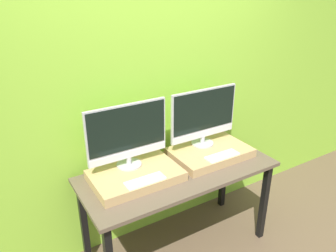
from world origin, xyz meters
The scene contains 8 objects.
wall_back centered at (0.00, 0.74, 1.30)m, with size 8.00×0.04×2.60m.
workbench centered at (0.00, 0.33, 0.69)m, with size 1.55×0.67×0.78m.
wooden_riser_left centered at (-0.35, 0.39, 0.82)m, with size 0.65×0.43×0.07m.
monitor_left centered at (-0.35, 0.49, 1.12)m, with size 0.63×0.19×0.49m.
keyboard_left centered at (-0.35, 0.23, 0.86)m, with size 0.29×0.10×0.01m.
wooden_riser_right centered at (0.35, 0.39, 0.82)m, with size 0.65×0.43×0.07m.
monitor_right centered at (0.35, 0.49, 1.12)m, with size 0.63×0.19×0.49m.
keyboard_right centered at (0.35, 0.23, 0.86)m, with size 0.29×0.10×0.01m.
Camera 1 is at (-1.22, -1.52, 2.13)m, focal length 35.00 mm.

